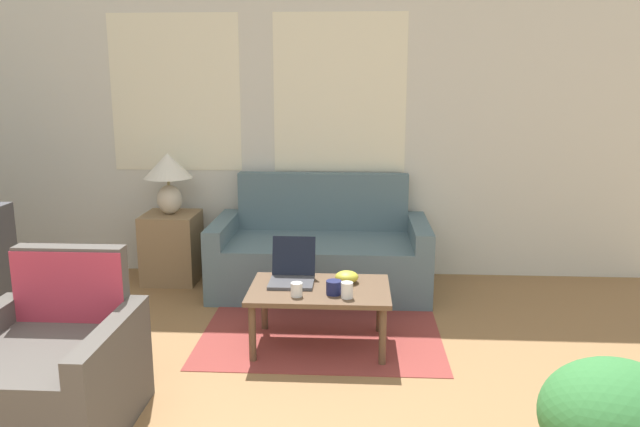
{
  "coord_description": "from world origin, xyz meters",
  "views": [
    {
      "loc": [
        0.76,
        -1.36,
        1.68
      ],
      "look_at": [
        0.51,
        2.89,
        0.75
      ],
      "focal_mm": 35.0,
      "sensor_mm": 36.0,
      "label": 1
    }
  ],
  "objects_px": {
    "couch": "(321,256)",
    "cup_yellow": "(297,289)",
    "armchair": "(50,376)",
    "table_lamp": "(168,174)",
    "coffee_table": "(320,294)",
    "cup_white": "(347,290)",
    "snack_bowl": "(347,277)",
    "laptop": "(292,272)",
    "cup_navy": "(334,287)"
  },
  "relations": [
    {
      "from": "couch",
      "to": "coffee_table",
      "type": "height_order",
      "value": "couch"
    },
    {
      "from": "cup_navy",
      "to": "couch",
      "type": "bearing_deg",
      "value": 96.95
    },
    {
      "from": "cup_yellow",
      "to": "snack_bowl",
      "type": "height_order",
      "value": "cup_yellow"
    },
    {
      "from": "coffee_table",
      "to": "snack_bowl",
      "type": "xyz_separation_m",
      "value": [
        0.17,
        0.12,
        0.08
      ]
    },
    {
      "from": "coffee_table",
      "to": "cup_yellow",
      "type": "height_order",
      "value": "cup_yellow"
    },
    {
      "from": "laptop",
      "to": "coffee_table",
      "type": "bearing_deg",
      "value": -32.84
    },
    {
      "from": "cup_white",
      "to": "snack_bowl",
      "type": "relative_size",
      "value": 0.64
    },
    {
      "from": "cup_navy",
      "to": "snack_bowl",
      "type": "xyz_separation_m",
      "value": [
        0.07,
        0.23,
        -0.01
      ]
    },
    {
      "from": "snack_bowl",
      "to": "laptop",
      "type": "bearing_deg",
      "value": 179.68
    },
    {
      "from": "couch",
      "to": "cup_navy",
      "type": "xyz_separation_m",
      "value": [
        0.15,
        -1.24,
        0.16
      ]
    },
    {
      "from": "coffee_table",
      "to": "cup_navy",
      "type": "relative_size",
      "value": 9.28
    },
    {
      "from": "armchair",
      "to": "table_lamp",
      "type": "xyz_separation_m",
      "value": [
        -0.07,
        2.26,
        0.65
      ]
    },
    {
      "from": "armchair",
      "to": "table_lamp",
      "type": "bearing_deg",
      "value": 91.75
    },
    {
      "from": "coffee_table",
      "to": "snack_bowl",
      "type": "relative_size",
      "value": 5.85
    },
    {
      "from": "couch",
      "to": "cup_yellow",
      "type": "relative_size",
      "value": 20.25
    },
    {
      "from": "couch",
      "to": "cup_white",
      "type": "height_order",
      "value": "couch"
    },
    {
      "from": "table_lamp",
      "to": "laptop",
      "type": "height_order",
      "value": "table_lamp"
    },
    {
      "from": "armchair",
      "to": "laptop",
      "type": "xyz_separation_m",
      "value": [
        1.06,
        1.14,
        0.18
      ]
    },
    {
      "from": "laptop",
      "to": "cup_navy",
      "type": "height_order",
      "value": "laptop"
    },
    {
      "from": "coffee_table",
      "to": "cup_navy",
      "type": "distance_m",
      "value": 0.17
    },
    {
      "from": "cup_yellow",
      "to": "cup_white",
      "type": "bearing_deg",
      "value": -1.98
    },
    {
      "from": "couch",
      "to": "cup_white",
      "type": "relative_size",
      "value": 17.59
    },
    {
      "from": "couch",
      "to": "cup_yellow",
      "type": "height_order",
      "value": "couch"
    },
    {
      "from": "couch",
      "to": "coffee_table",
      "type": "relative_size",
      "value": 1.93
    },
    {
      "from": "coffee_table",
      "to": "cup_white",
      "type": "relative_size",
      "value": 9.09
    },
    {
      "from": "table_lamp",
      "to": "cup_white",
      "type": "distance_m",
      "value": 2.11
    },
    {
      "from": "table_lamp",
      "to": "couch",
      "type": "bearing_deg",
      "value": -5.34
    },
    {
      "from": "armchair",
      "to": "cup_navy",
      "type": "xyz_separation_m",
      "value": [
        1.34,
        0.91,
        0.16
      ]
    },
    {
      "from": "armchair",
      "to": "cup_navy",
      "type": "relative_size",
      "value": 8.81
    },
    {
      "from": "couch",
      "to": "cup_navy",
      "type": "relative_size",
      "value": 17.96
    },
    {
      "from": "cup_navy",
      "to": "cup_white",
      "type": "distance_m",
      "value": 0.1
    },
    {
      "from": "couch",
      "to": "armchair",
      "type": "bearing_deg",
      "value": -118.98
    },
    {
      "from": "couch",
      "to": "snack_bowl",
      "type": "distance_m",
      "value": 1.05
    },
    {
      "from": "coffee_table",
      "to": "snack_bowl",
      "type": "distance_m",
      "value": 0.22
    },
    {
      "from": "coffee_table",
      "to": "cup_yellow",
      "type": "bearing_deg",
      "value": -128.8
    },
    {
      "from": "couch",
      "to": "armchair",
      "type": "xyz_separation_m",
      "value": [
        -1.19,
        -2.14,
        -0.0
      ]
    },
    {
      "from": "coffee_table",
      "to": "cup_yellow",
      "type": "xyz_separation_m",
      "value": [
        -0.13,
        -0.16,
        0.09
      ]
    },
    {
      "from": "laptop",
      "to": "cup_navy",
      "type": "bearing_deg",
      "value": -39.72
    },
    {
      "from": "coffee_table",
      "to": "cup_navy",
      "type": "bearing_deg",
      "value": -50.02
    },
    {
      "from": "cup_white",
      "to": "cup_yellow",
      "type": "bearing_deg",
      "value": 178.02
    },
    {
      "from": "armchair",
      "to": "cup_white",
      "type": "height_order",
      "value": "armchair"
    },
    {
      "from": "table_lamp",
      "to": "coffee_table",
      "type": "relative_size",
      "value": 0.57
    },
    {
      "from": "laptop",
      "to": "snack_bowl",
      "type": "relative_size",
      "value": 2.17
    },
    {
      "from": "armchair",
      "to": "cup_yellow",
      "type": "distance_m",
      "value": 1.42
    },
    {
      "from": "cup_navy",
      "to": "laptop",
      "type": "bearing_deg",
      "value": 140.28
    },
    {
      "from": "cup_yellow",
      "to": "couch",
      "type": "bearing_deg",
      "value": 86.8
    },
    {
      "from": "armchair",
      "to": "snack_bowl",
      "type": "relative_size",
      "value": 5.54
    },
    {
      "from": "coffee_table",
      "to": "laptop",
      "type": "height_order",
      "value": "laptop"
    },
    {
      "from": "laptop",
      "to": "cup_white",
      "type": "distance_m",
      "value": 0.46
    },
    {
      "from": "couch",
      "to": "laptop",
      "type": "height_order",
      "value": "couch"
    }
  ]
}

